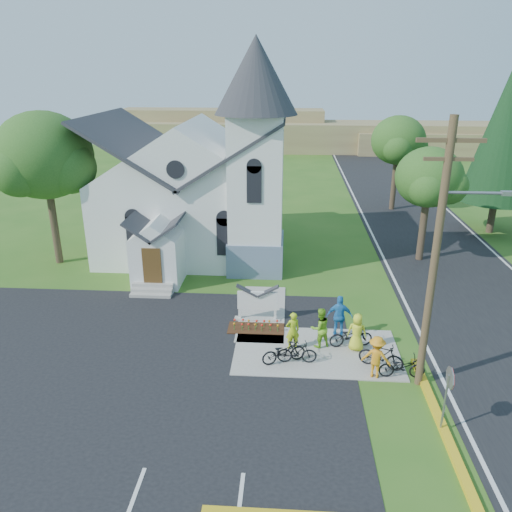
# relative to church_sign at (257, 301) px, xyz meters

# --- Properties ---
(ground) EXTENTS (120.00, 120.00, 0.00)m
(ground) POSITION_rel_church_sign_xyz_m (1.20, -3.20, -1.03)
(ground) COLOR #31611B
(ground) RESTS_ON ground
(parking_lot) EXTENTS (20.00, 16.00, 0.02)m
(parking_lot) POSITION_rel_church_sign_xyz_m (-5.80, -5.20, -1.02)
(parking_lot) COLOR black
(parking_lot) RESTS_ON ground
(road) EXTENTS (8.00, 90.00, 0.02)m
(road) POSITION_rel_church_sign_xyz_m (11.20, 11.80, -1.02)
(road) COLOR black
(road) RESTS_ON ground
(sidewalk) EXTENTS (7.00, 4.00, 0.05)m
(sidewalk) POSITION_rel_church_sign_xyz_m (2.70, -2.70, -1.00)
(sidewalk) COLOR gray
(sidewalk) RESTS_ON ground
(church) EXTENTS (12.35, 12.00, 13.00)m
(church) POSITION_rel_church_sign_xyz_m (-4.28, 9.28, 4.22)
(church) COLOR white
(church) RESTS_ON ground
(church_sign) EXTENTS (2.20, 0.40, 1.70)m
(church_sign) POSITION_rel_church_sign_xyz_m (0.00, 0.00, 0.00)
(church_sign) COLOR gray
(church_sign) RESTS_ON ground
(flower_bed) EXTENTS (2.60, 1.10, 0.07)m
(flower_bed) POSITION_rel_church_sign_xyz_m (0.00, -0.90, -0.99)
(flower_bed) COLOR #341A0E
(flower_bed) RESTS_ON ground
(utility_pole) EXTENTS (3.45, 0.28, 10.00)m
(utility_pole) POSITION_rel_church_sign_xyz_m (6.56, -4.70, 4.38)
(utility_pole) COLOR #4B3525
(utility_pole) RESTS_ON ground
(stop_sign) EXTENTS (0.11, 0.76, 2.48)m
(stop_sign) POSITION_rel_church_sign_xyz_m (6.63, -7.40, 0.75)
(stop_sign) COLOR gray
(stop_sign) RESTS_ON ground
(tree_lot_corner) EXTENTS (5.60, 5.60, 9.15)m
(tree_lot_corner) POSITION_rel_church_sign_xyz_m (-12.80, 6.80, 5.58)
(tree_lot_corner) COLOR #3A2C1F
(tree_lot_corner) RESTS_ON ground
(tree_road_near) EXTENTS (4.00, 4.00, 7.05)m
(tree_road_near) POSITION_rel_church_sign_xyz_m (9.70, 8.80, 4.18)
(tree_road_near) COLOR #3A2C1F
(tree_road_near) RESTS_ON ground
(tree_road_mid) EXTENTS (4.40, 4.40, 7.80)m
(tree_road_mid) POSITION_rel_church_sign_xyz_m (10.20, 20.80, 4.75)
(tree_road_mid) COLOR #3A2C1F
(tree_road_mid) RESTS_ON ground
(conifer) EXTENTS (5.20, 5.20, 12.40)m
(conifer) POSITION_rel_church_sign_xyz_m (16.20, 14.80, 6.36)
(conifer) COLOR #3A2C1F
(conifer) RESTS_ON ground
(distant_hills) EXTENTS (61.00, 10.00, 5.60)m
(distant_hills) POSITION_rel_church_sign_xyz_m (4.56, 53.13, 1.15)
(distant_hills) COLOR olive
(distant_hills) RESTS_ON ground
(cyclist_0) EXTENTS (0.72, 0.59, 1.71)m
(cyclist_0) POSITION_rel_church_sign_xyz_m (1.66, -2.53, -0.12)
(cyclist_0) COLOR #ABC917
(cyclist_0) RESTS_ON sidewalk
(bike_0) EXTENTS (1.99, 1.33, 0.99)m
(bike_0) POSITION_rel_church_sign_xyz_m (1.31, -3.65, -0.48)
(bike_0) COLOR black
(bike_0) RESTS_ON sidewalk
(cyclist_1) EXTENTS (1.08, 0.98, 1.79)m
(cyclist_1) POSITION_rel_church_sign_xyz_m (2.83, -2.28, -0.08)
(cyclist_1) COLOR #78C124
(cyclist_1) RESTS_ON sidewalk
(bike_1) EXTENTS (1.64, 0.49, 0.98)m
(bike_1) POSITION_rel_church_sign_xyz_m (1.85, -3.65, -0.49)
(bike_1) COLOR black
(bike_1) RESTS_ON sidewalk
(cyclist_2) EXTENTS (1.18, 0.57, 1.96)m
(cyclist_2) POSITION_rel_church_sign_xyz_m (3.75, -1.33, 0.00)
(cyclist_2) COLOR #2983CE
(cyclist_2) RESTS_ON sidewalk
(bike_2) EXTENTS (1.98, 0.99, 0.99)m
(bike_2) POSITION_rel_church_sign_xyz_m (4.18, -2.20, -0.48)
(bike_2) COLOR black
(bike_2) RESTS_ON sidewalk
(cyclist_3) EXTENTS (1.26, 0.94, 1.73)m
(cyclist_3) POSITION_rel_church_sign_xyz_m (4.89, -4.40, -0.11)
(cyclist_3) COLOR orange
(cyclist_3) RESTS_ON sidewalk
(bike_3) EXTENTS (1.87, 1.14, 1.09)m
(bike_3) POSITION_rel_church_sign_xyz_m (5.20, -3.78, -0.43)
(bike_3) COLOR black
(bike_3) RESTS_ON sidewalk
(cyclist_4) EXTENTS (0.91, 0.68, 1.68)m
(cyclist_4) POSITION_rel_church_sign_xyz_m (4.38, -2.45, -0.14)
(cyclist_4) COLOR #CED928
(cyclist_4) RESTS_ON sidewalk
(bike_4) EXTENTS (1.79, 0.65, 0.94)m
(bike_4) POSITION_rel_church_sign_xyz_m (5.90, -4.40, -0.51)
(bike_4) COLOR black
(bike_4) RESTS_ON sidewalk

